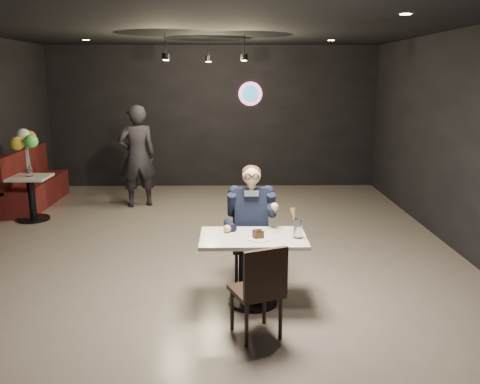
{
  "coord_description": "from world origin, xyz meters",
  "views": [
    {
      "loc": [
        0.4,
        -6.48,
        2.38
      ],
      "look_at": [
        0.49,
        -0.86,
        1.08
      ],
      "focal_mm": 38.0,
      "sensor_mm": 36.0,
      "label": 1
    }
  ],
  "objects_px": {
    "chair_far": "(251,245)",
    "main_table": "(253,270)",
    "seated_man": "(251,224)",
    "passerby": "(137,156)",
    "sundae_glass": "(298,228)",
    "chair_near": "(256,289)",
    "balloon_vase": "(29,172)",
    "booth_bench": "(35,178)",
    "side_table": "(32,198)"
  },
  "relations": [
    {
      "from": "chair_far",
      "to": "side_table",
      "type": "distance_m",
      "value": 4.49
    },
    {
      "from": "sundae_glass",
      "to": "chair_near",
      "type": "bearing_deg",
      "value": -126.36
    },
    {
      "from": "chair_near",
      "to": "seated_man",
      "type": "distance_m",
      "value": 1.25
    },
    {
      "from": "chair_far",
      "to": "booth_bench",
      "type": "distance_m",
      "value": 5.37
    },
    {
      "from": "main_table",
      "to": "side_table",
      "type": "height_order",
      "value": "side_table"
    },
    {
      "from": "sundae_glass",
      "to": "booth_bench",
      "type": "xyz_separation_m",
      "value": [
        -4.32,
        4.33,
        -0.32
      ]
    },
    {
      "from": "booth_bench",
      "to": "balloon_vase",
      "type": "xyz_separation_m",
      "value": [
        0.3,
        -1.0,
        0.3
      ]
    },
    {
      "from": "sundae_glass",
      "to": "passerby",
      "type": "distance_m",
      "value": 4.9
    },
    {
      "from": "main_table",
      "to": "booth_bench",
      "type": "relative_size",
      "value": 0.52
    },
    {
      "from": "sundae_glass",
      "to": "side_table",
      "type": "xyz_separation_m",
      "value": [
        -4.02,
        3.33,
        -0.47
      ]
    },
    {
      "from": "balloon_vase",
      "to": "passerby",
      "type": "distance_m",
      "value": 1.87
    },
    {
      "from": "chair_near",
      "to": "passerby",
      "type": "height_order",
      "value": "passerby"
    },
    {
      "from": "side_table",
      "to": "balloon_vase",
      "type": "height_order",
      "value": "balloon_vase"
    },
    {
      "from": "chair_far",
      "to": "balloon_vase",
      "type": "relative_size",
      "value": 5.75
    },
    {
      "from": "balloon_vase",
      "to": "side_table",
      "type": "bearing_deg",
      "value": 0.0
    },
    {
      "from": "main_table",
      "to": "sundae_glass",
      "type": "relative_size",
      "value": 5.47
    },
    {
      "from": "balloon_vase",
      "to": "passerby",
      "type": "xyz_separation_m",
      "value": [
        1.62,
        0.93,
        0.1
      ]
    },
    {
      "from": "chair_near",
      "to": "balloon_vase",
      "type": "distance_m",
      "value": 5.33
    },
    {
      "from": "side_table",
      "to": "seated_man",
      "type": "bearing_deg",
      "value": -37.36
    },
    {
      "from": "main_table",
      "to": "balloon_vase",
      "type": "height_order",
      "value": "balloon_vase"
    },
    {
      "from": "main_table",
      "to": "sundae_glass",
      "type": "height_order",
      "value": "sundae_glass"
    },
    {
      "from": "chair_far",
      "to": "seated_man",
      "type": "height_order",
      "value": "seated_man"
    },
    {
      "from": "main_table",
      "to": "chair_far",
      "type": "bearing_deg",
      "value": 90.0
    },
    {
      "from": "chair_far",
      "to": "side_table",
      "type": "relative_size",
      "value": 1.21
    },
    {
      "from": "chair_far",
      "to": "main_table",
      "type": "bearing_deg",
      "value": -90.0
    },
    {
      "from": "chair_near",
      "to": "sundae_glass",
      "type": "height_order",
      "value": "sundae_glass"
    },
    {
      "from": "sundae_glass",
      "to": "side_table",
      "type": "bearing_deg",
      "value": 140.38
    },
    {
      "from": "sundae_glass",
      "to": "side_table",
      "type": "relative_size",
      "value": 0.26
    },
    {
      "from": "chair_near",
      "to": "passerby",
      "type": "bearing_deg",
      "value": 89.55
    },
    {
      "from": "chair_near",
      "to": "booth_bench",
      "type": "height_order",
      "value": "booth_bench"
    },
    {
      "from": "booth_bench",
      "to": "side_table",
      "type": "distance_m",
      "value": 1.05
    },
    {
      "from": "booth_bench",
      "to": "side_table",
      "type": "height_order",
      "value": "booth_bench"
    },
    {
      "from": "seated_man",
      "to": "passerby",
      "type": "distance_m",
      "value": 4.15
    },
    {
      "from": "chair_far",
      "to": "booth_bench",
      "type": "relative_size",
      "value": 0.44
    },
    {
      "from": "chair_near",
      "to": "balloon_vase",
      "type": "relative_size",
      "value": 5.75
    },
    {
      "from": "sundae_glass",
      "to": "passerby",
      "type": "height_order",
      "value": "passerby"
    },
    {
      "from": "seated_man",
      "to": "balloon_vase",
      "type": "height_order",
      "value": "seated_man"
    },
    {
      "from": "chair_far",
      "to": "seated_man",
      "type": "relative_size",
      "value": 0.64
    },
    {
      "from": "chair_near",
      "to": "sundae_glass",
      "type": "distance_m",
      "value": 0.86
    },
    {
      "from": "passerby",
      "to": "sundae_glass",
      "type": "bearing_deg",
      "value": 100.07
    },
    {
      "from": "sundae_glass",
      "to": "booth_bench",
      "type": "height_order",
      "value": "booth_bench"
    },
    {
      "from": "seated_man",
      "to": "side_table",
      "type": "xyz_separation_m",
      "value": [
        -3.57,
        2.72,
        -0.34
      ]
    },
    {
      "from": "side_table",
      "to": "balloon_vase",
      "type": "xyz_separation_m",
      "value": [
        0.0,
        0.0,
        0.45
      ]
    },
    {
      "from": "chair_far",
      "to": "side_table",
      "type": "xyz_separation_m",
      "value": [
        -3.57,
        2.72,
        -0.08
      ]
    },
    {
      "from": "main_table",
      "to": "chair_far",
      "type": "relative_size",
      "value": 1.2
    },
    {
      "from": "booth_bench",
      "to": "passerby",
      "type": "relative_size",
      "value": 1.12
    },
    {
      "from": "balloon_vase",
      "to": "sundae_glass",
      "type": "bearing_deg",
      "value": -39.62
    },
    {
      "from": "main_table",
      "to": "chair_near",
      "type": "height_order",
      "value": "chair_near"
    },
    {
      "from": "chair_near",
      "to": "seated_man",
      "type": "xyz_separation_m",
      "value": [
        0.0,
        1.23,
        0.26
      ]
    },
    {
      "from": "sundae_glass",
      "to": "balloon_vase",
      "type": "relative_size",
      "value": 1.26
    }
  ]
}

